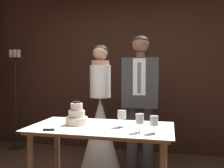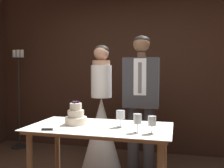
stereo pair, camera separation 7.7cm
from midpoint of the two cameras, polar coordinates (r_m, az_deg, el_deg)
The scene contains 10 objects.
wall_back at distance 4.18m, azimuth 4.34°, elevation 4.22°, with size 5.18×0.12×2.84m, color #382116.
cake_table at distance 2.47m, azimuth -3.40°, elevation -11.88°, with size 1.37×0.73×0.79m.
tiered_cake at distance 2.54m, azimuth -8.95°, elevation -7.33°, with size 0.22×0.22×0.24m.
cake_knife at distance 2.32m, azimuth -13.31°, elevation -10.19°, with size 0.41×0.13×0.02m.
wine_glass_near at distance 2.18m, azimuth 5.33°, elevation -8.02°, with size 0.07×0.07×0.16m.
wine_glass_middle at distance 2.38m, azimuth 1.35°, elevation -7.22°, with size 0.08×0.08×0.16m.
wine_glass_far at distance 2.17m, azimuth 8.59°, elevation -8.51°, with size 0.07×0.07×0.15m.
bride at distance 3.43m, azimuth -3.33°, elevation -8.98°, with size 0.54×0.54×1.67m.
groom at distance 3.26m, azimuth 5.80°, elevation -2.44°, with size 0.45×0.25×1.78m.
candle_stand at distance 4.59m, azimuth -21.61°, elevation -2.86°, with size 0.28×0.28×1.69m.
Camera 1 is at (0.60, -1.97, 1.31)m, focal length 40.00 mm.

